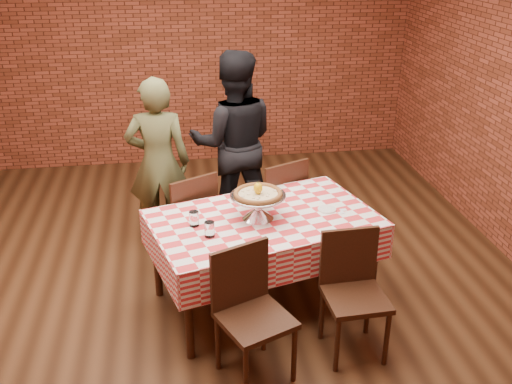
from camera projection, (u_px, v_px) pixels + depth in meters
ground at (210, 288)px, 4.87m from camera, size 6.00×6.00×0.00m
back_wall at (187, 47)px, 6.96m from camera, size 5.50×0.00×5.50m
table at (263, 260)px, 4.55m from camera, size 1.87×1.40×0.75m
tablecloth at (264, 234)px, 4.45m from camera, size 1.91×1.44×0.29m
pizza_stand at (258, 207)px, 4.35m from camera, size 0.43×0.43×0.19m
pizza at (258, 194)px, 4.30m from camera, size 0.37×0.37×0.03m
lemon at (258, 188)px, 4.28m from camera, size 0.07×0.07×0.09m
water_glass_left at (210, 229)px, 4.10m from camera, size 0.09×0.09×0.11m
water_glass_right at (194, 219)px, 4.25m from camera, size 0.09×0.09×0.11m
side_plate at (327, 209)px, 4.51m from camera, size 0.18×0.18×0.01m
sweetener_packet_a at (341, 213)px, 4.46m from camera, size 0.06×0.05×0.00m
sweetener_packet_b at (343, 210)px, 4.50m from camera, size 0.05×0.04×0.00m
condiment_caddy at (254, 191)px, 4.65m from camera, size 0.11×0.09×0.15m
chair_near_left at (255, 319)px, 3.74m from camera, size 0.56×0.56×0.91m
chair_near_right at (355, 299)px, 3.96m from camera, size 0.43×0.43×0.89m
chair_far_left at (184, 219)px, 5.01m from camera, size 0.59×0.59×0.92m
chair_far_right at (273, 204)px, 5.28m from camera, size 0.60×0.60×0.93m
diner_olive at (158, 163)px, 5.29m from camera, size 0.61×0.42×1.60m
diner_black at (234, 143)px, 5.54m from camera, size 0.91×0.73×1.77m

